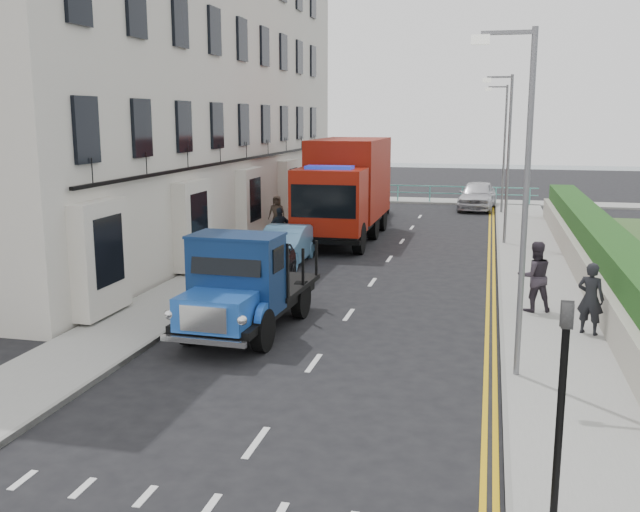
{
  "coord_description": "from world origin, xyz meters",
  "views": [
    {
      "loc": [
        3.59,
        -16.49,
        5.34
      ],
      "look_at": [
        -1.06,
        3.03,
        1.4
      ],
      "focal_mm": 40.0,
      "sensor_mm": 36.0,
      "label": 1
    }
  ],
  "objects_px": {
    "lamp_far": "(502,141)",
    "red_lorry": "(346,187)",
    "lamp_near": "(520,186)",
    "pedestrian_east_near": "(591,298)",
    "bedford_lorry": "(240,291)",
    "lamp_mid": "(506,150)",
    "parked_car_front": "(260,265)"
  },
  "relations": [
    {
      "from": "lamp_near",
      "to": "lamp_mid",
      "type": "bearing_deg",
      "value": 90.0
    },
    {
      "from": "lamp_near",
      "to": "red_lorry",
      "type": "height_order",
      "value": "lamp_near"
    },
    {
      "from": "lamp_near",
      "to": "red_lorry",
      "type": "xyz_separation_m",
      "value": [
        -6.69,
        16.02,
        -1.68
      ]
    },
    {
      "from": "lamp_far",
      "to": "parked_car_front",
      "type": "xyz_separation_m",
      "value": [
        -7.46,
        -19.76,
        -3.23
      ]
    },
    {
      "from": "bedford_lorry",
      "to": "pedestrian_east_near",
      "type": "relative_size",
      "value": 3.08
    },
    {
      "from": "lamp_mid",
      "to": "pedestrian_east_near",
      "type": "height_order",
      "value": "lamp_mid"
    },
    {
      "from": "lamp_far",
      "to": "parked_car_front",
      "type": "relative_size",
      "value": 1.56
    },
    {
      "from": "lamp_near",
      "to": "lamp_mid",
      "type": "xyz_separation_m",
      "value": [
        0.0,
        16.0,
        0.0
      ]
    },
    {
      "from": "lamp_mid",
      "to": "pedestrian_east_near",
      "type": "xyz_separation_m",
      "value": [
        1.92,
        -12.7,
        -2.99
      ]
    },
    {
      "from": "lamp_far",
      "to": "red_lorry",
      "type": "height_order",
      "value": "lamp_far"
    },
    {
      "from": "lamp_mid",
      "to": "red_lorry",
      "type": "distance_m",
      "value": 6.9
    },
    {
      "from": "red_lorry",
      "to": "pedestrian_east_near",
      "type": "height_order",
      "value": "red_lorry"
    },
    {
      "from": "parked_car_front",
      "to": "bedford_lorry",
      "type": "bearing_deg",
      "value": -82.73
    },
    {
      "from": "red_lorry",
      "to": "pedestrian_east_near",
      "type": "xyz_separation_m",
      "value": [
        8.61,
        -12.72,
        -1.31
      ]
    },
    {
      "from": "red_lorry",
      "to": "parked_car_front",
      "type": "distance_m",
      "value": 9.94
    },
    {
      "from": "bedford_lorry",
      "to": "parked_car_front",
      "type": "height_order",
      "value": "bedford_lorry"
    },
    {
      "from": "bedford_lorry",
      "to": "red_lorry",
      "type": "height_order",
      "value": "red_lorry"
    },
    {
      "from": "lamp_near",
      "to": "bedford_lorry",
      "type": "relative_size",
      "value": 1.28
    },
    {
      "from": "lamp_near",
      "to": "red_lorry",
      "type": "bearing_deg",
      "value": 112.67
    },
    {
      "from": "bedford_lorry",
      "to": "parked_car_front",
      "type": "xyz_separation_m",
      "value": [
        -1.06,
        4.78,
        -0.41
      ]
    },
    {
      "from": "bedford_lorry",
      "to": "pedestrian_east_near",
      "type": "xyz_separation_m",
      "value": [
        8.32,
        1.84,
        -0.16
      ]
    },
    {
      "from": "lamp_mid",
      "to": "red_lorry",
      "type": "bearing_deg",
      "value": 179.81
    },
    {
      "from": "lamp_far",
      "to": "bedford_lorry",
      "type": "distance_m",
      "value": 25.52
    },
    {
      "from": "bedford_lorry",
      "to": "pedestrian_east_near",
      "type": "height_order",
      "value": "bedford_lorry"
    },
    {
      "from": "lamp_mid",
      "to": "red_lorry",
      "type": "xyz_separation_m",
      "value": [
        -6.69,
        0.02,
        -1.68
      ]
    },
    {
      "from": "bedford_lorry",
      "to": "lamp_near",
      "type": "bearing_deg",
      "value": -10.34
    },
    {
      "from": "lamp_near",
      "to": "lamp_mid",
      "type": "relative_size",
      "value": 1.0
    },
    {
      "from": "lamp_mid",
      "to": "lamp_far",
      "type": "distance_m",
      "value": 10.0
    },
    {
      "from": "lamp_mid",
      "to": "lamp_near",
      "type": "bearing_deg",
      "value": -90.0
    },
    {
      "from": "lamp_near",
      "to": "pedestrian_east_near",
      "type": "xyz_separation_m",
      "value": [
        1.92,
        3.3,
        -2.99
      ]
    },
    {
      "from": "parked_car_front",
      "to": "lamp_mid",
      "type": "bearing_deg",
      "value": 47.36
    },
    {
      "from": "lamp_near",
      "to": "pedestrian_east_near",
      "type": "distance_m",
      "value": 4.85
    }
  ]
}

